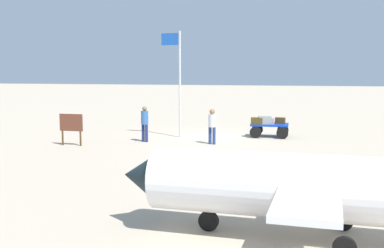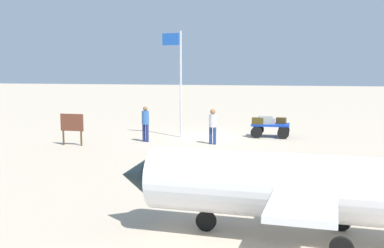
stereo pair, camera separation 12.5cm
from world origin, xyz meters
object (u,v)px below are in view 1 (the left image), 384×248
worker_lead (145,121)px  airplane_near (296,186)px  suitcase_tan (265,120)px  signboard (71,125)px  suitcase_grey (269,121)px  flagpole (178,74)px  worker_trailing (212,124)px  suitcase_navy (257,121)px  luggage_cart (269,127)px  suitcase_dark (280,121)px

worker_lead → airplane_near: 13.20m
suitcase_tan → signboard: bearing=24.9°
suitcase_tan → suitcase_grey: 0.21m
flagpole → signboard: flagpole is taller
worker_trailing → signboard: bearing=13.6°
suitcase_navy → airplane_near: 13.82m
suitcase_tan → suitcase_navy: 0.38m
suitcase_navy → worker_trailing: size_ratio=0.36×
airplane_near → flagpole: 14.33m
worker_trailing → suitcase_navy: bearing=-128.6°
worker_lead → airplane_near: airplane_near is taller
luggage_cart → worker_lead: worker_lead is taller
luggage_cart → flagpole: flagpole is taller
suitcase_grey → flagpole: size_ratio=0.10×
suitcase_tan → flagpole: size_ratio=0.13×
flagpole → worker_lead: bearing=54.5°
signboard → flagpole: bearing=-141.4°
flagpole → suitcase_dark: bearing=-168.6°
suitcase_tan → worker_trailing: 3.28m
suitcase_navy → airplane_near: airplane_near is taller
suitcase_dark → suitcase_navy: size_ratio=0.91×
suitcase_dark → airplane_near: 14.20m
suitcase_tan → luggage_cart: bearing=-126.5°
luggage_cart → signboard: size_ratio=1.34×
suitcase_dark → worker_trailing: size_ratio=0.33×
suitcase_navy → worker_lead: size_ratio=0.35×
suitcase_navy → signboard: signboard is taller
suitcase_dark → worker_trailing: (2.99, 2.80, 0.11)m
suitcase_dark → worker_lead: worker_lead is taller
suitcase_tan → suitcase_grey: suitcase_tan is taller
airplane_near → signboard: airplane_near is taller
flagpole → suitcase_tan: bearing=-172.0°
suitcase_dark → worker_trailing: worker_trailing is taller
worker_trailing → airplane_near: bearing=106.1°
suitcase_grey → suitcase_navy: size_ratio=0.93×
suitcase_tan → worker_trailing: (2.25, 2.39, 0.07)m
suitcase_dark → worker_lead: (6.14, 2.67, 0.14)m
worker_lead → signboard: 3.29m
signboard → suitcase_grey: bearing=-155.2°
luggage_cart → suitcase_dark: (-0.53, -0.12, 0.34)m
suitcase_navy → airplane_near: bearing=95.9°
suitcase_tan → worker_trailing: bearing=46.7°
suitcase_grey → suitcase_dark: bearing=-148.9°
suitcase_grey → worker_lead: bearing=22.7°
suitcase_tan → suitcase_grey: size_ratio=1.24×
suitcase_dark → suitcase_grey: 0.64m
suitcase_tan → suitcase_dark: bearing=-151.2°
luggage_cart → suitcase_tan: size_ratio=2.84×
flagpole → signboard: 5.65m
suitcase_tan → airplane_near: size_ratio=0.09×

